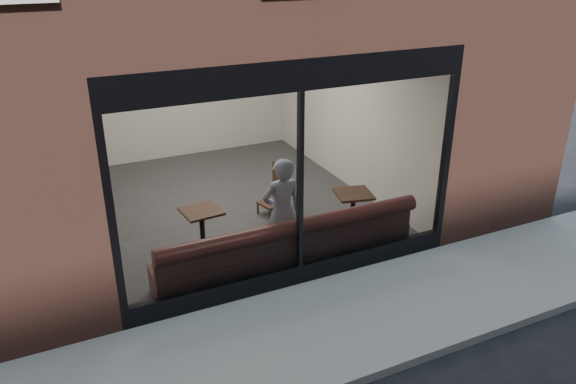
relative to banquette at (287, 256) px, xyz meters
name	(u,v)px	position (x,y,z in m)	size (l,w,h in m)	color
ground	(379,372)	(0.00, -2.45, -0.23)	(120.00, 120.00, 0.00)	black
sidewalk_near	(336,323)	(0.00, -1.45, -0.22)	(40.00, 2.00, 0.01)	gray
kerb_near	(382,370)	(0.00, -2.50, -0.17)	(40.00, 0.10, 0.12)	gray
host_building_pier_right	(328,72)	(3.75, 5.55, 1.38)	(2.50, 12.00, 3.20)	brown
host_building_backfill	(149,63)	(0.00, 8.55, 1.38)	(5.00, 6.00, 3.20)	brown
cafe_floor	(229,203)	(0.00, 2.55, -0.21)	(6.00, 6.00, 0.00)	#2D2D30
cafe_ceiling	(221,29)	(0.00, 2.55, 2.97)	(6.00, 6.00, 0.00)	white
cafe_wall_back	(179,87)	(0.00, 5.54, 1.37)	(5.00, 5.00, 0.00)	silver
cafe_wall_left	(77,142)	(-2.49, 2.55, 1.37)	(6.00, 6.00, 0.00)	silver
cafe_wall_right	(347,106)	(2.49, 2.55, 1.37)	(6.00, 6.00, 0.00)	silver
storefront_kick	(299,274)	(0.00, -0.40, -0.08)	(5.00, 0.10, 0.30)	black
storefront_header	(301,74)	(0.00, -0.40, 2.77)	(5.00, 0.10, 0.40)	black
storefront_mullion	(300,183)	(0.00, -0.40, 1.32)	(0.06, 0.10, 2.50)	black
storefront_glass	(301,184)	(0.00, -0.43, 1.33)	(4.80, 4.80, 0.00)	white
banquette	(287,256)	(0.00, 0.00, 0.00)	(4.00, 0.55, 0.45)	#3B1815
person	(282,212)	(0.03, 0.23, 0.62)	(0.61, 0.40, 1.68)	#909EBB
cafe_table_left	(201,211)	(-0.98, 0.99, 0.52)	(0.57, 0.57, 0.04)	black
cafe_table_right	(354,194)	(1.46, 0.55, 0.52)	(0.57, 0.57, 0.04)	black
cafe_chair_right	(272,203)	(0.54, 1.78, 0.01)	(0.40, 0.40, 0.04)	black
wall_poster	(86,162)	(-2.45, 1.84, 1.26)	(0.02, 0.65, 0.86)	white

